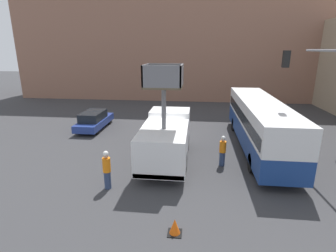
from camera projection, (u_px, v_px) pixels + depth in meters
The scene contains 9 objects.
ground_plane at pixel (164, 158), 16.29m from camera, with size 120.00×120.00×0.00m, color #38383A.
building_backdrop_far at pixel (185, 33), 36.16m from camera, with size 44.00×10.00×17.12m.
utility_truck at pixel (166, 137), 15.35m from camera, with size 2.54×6.44×5.77m.
city_bus at pixel (259, 121), 17.43m from camera, with size 2.43×12.28×3.25m.
traffic_light_pole at pixel (328, 86), 14.43m from camera, with size 3.99×3.74×6.73m.
road_worker_near_truck at pixel (107, 170), 12.47m from camera, with size 0.38×0.38×1.94m.
road_worker_directing at pixel (223, 151), 15.00m from camera, with size 0.38×0.38×1.80m.
traffic_cone_near_truck at pixel (175, 227), 9.54m from camera, with size 0.53×0.53×0.60m.
parked_car_curbside at pixel (94, 120), 21.99m from camera, with size 1.79×4.79×1.52m.
Camera 1 is at (1.93, -14.94, 6.51)m, focal length 28.00 mm.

